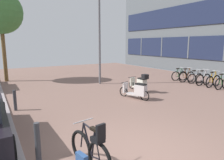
% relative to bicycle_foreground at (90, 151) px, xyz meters
% --- Properties ---
extents(ground, '(21.00, 40.00, 0.13)m').
position_rel_bicycle_foreground_xyz_m(ground, '(2.61, -0.05, -0.42)').
color(ground, '#2C372E').
extents(bicycle_foreground, '(0.59, 1.39, 1.11)m').
position_rel_bicycle_foreground_xyz_m(bicycle_foreground, '(0.00, 0.00, 0.00)').
color(bicycle_foreground, black).
rests_on(bicycle_foreground, ground).
extents(bicycle_rack_00, '(1.33, 0.48, 0.97)m').
position_rel_bicycle_foreground_xyz_m(bicycle_rack_00, '(9.69, 2.97, -0.06)').
color(bicycle_rack_00, black).
rests_on(bicycle_rack_00, ground).
extents(bicycle_rack_01, '(1.39, 0.48, 1.00)m').
position_rel_bicycle_foreground_xyz_m(bicycle_rack_01, '(9.78, 3.62, -0.05)').
color(bicycle_rack_01, black).
rests_on(bicycle_rack_01, ground).
extents(bicycle_rack_02, '(1.39, 0.48, 1.02)m').
position_rel_bicycle_foreground_xyz_m(bicycle_rack_02, '(9.77, 4.26, -0.04)').
color(bicycle_rack_02, black).
rests_on(bicycle_rack_02, ground).
extents(bicycle_rack_03, '(1.25, 0.47, 0.94)m').
position_rel_bicycle_foreground_xyz_m(bicycle_rack_03, '(9.89, 4.91, -0.07)').
color(bicycle_rack_03, black).
rests_on(bicycle_rack_03, ground).
extents(bicycle_rack_04, '(1.37, 0.48, 1.00)m').
position_rel_bicycle_foreground_xyz_m(bicycle_rack_04, '(9.83, 5.56, -0.05)').
color(bicycle_rack_04, black).
rests_on(bicycle_rack_04, ground).
extents(bicycle_rack_05, '(1.24, 0.49, 0.94)m').
position_rel_bicycle_foreground_xyz_m(bicycle_rack_05, '(9.84, 6.20, -0.07)').
color(bicycle_rack_05, black).
rests_on(bicycle_rack_05, ground).
extents(scooter_near, '(0.52, 1.65, 1.02)m').
position_rel_bicycle_foreground_xyz_m(scooter_near, '(5.28, 4.93, 0.06)').
color(scooter_near, black).
rests_on(scooter_near, ground).
extents(scooter_mid, '(0.76, 1.63, 0.78)m').
position_rel_bicycle_foreground_xyz_m(scooter_mid, '(4.20, 3.82, 0.00)').
color(scooter_mid, black).
rests_on(scooter_mid, ground).
extents(lamp_post, '(0.20, 0.52, 6.11)m').
position_rel_bicycle_foreground_xyz_m(lamp_post, '(4.43, 7.98, 2.98)').
color(lamp_post, slate).
rests_on(lamp_post, ground).
extents(street_tree, '(2.82, 2.82, 6.00)m').
position_rel_bicycle_foreground_xyz_m(street_tree, '(-0.67, 12.15, 4.17)').
color(street_tree, brown).
rests_on(street_tree, ground).
extents(bollard_near, '(0.12, 0.12, 0.95)m').
position_rel_bicycle_foreground_xyz_m(bollard_near, '(-0.87, 0.71, 0.08)').
color(bollard_near, '#38383D').
rests_on(bollard_near, ground).
extents(bollard_far, '(0.12, 0.12, 0.81)m').
position_rel_bicycle_foreground_xyz_m(bollard_far, '(-0.87, 4.94, 0.01)').
color(bollard_far, '#38383D').
rests_on(bollard_far, ground).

